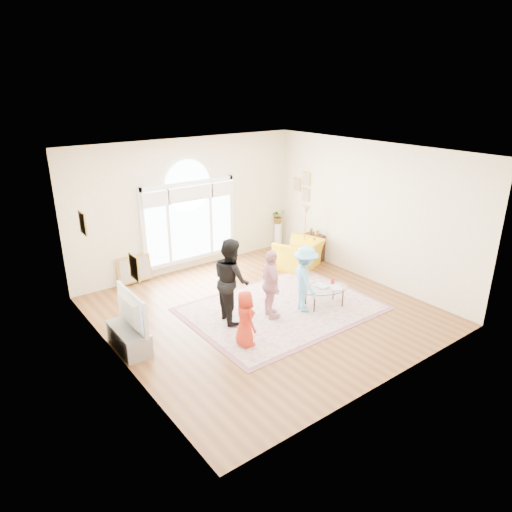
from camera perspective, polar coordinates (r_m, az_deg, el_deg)
ground at (r=9.40m, az=1.02°, el=-6.90°), size 6.00×6.00×0.00m
room_shell at (r=11.06m, az=-7.99°, el=5.94°), size 6.00×6.00×6.00m
area_rug at (r=9.49m, az=3.31°, el=-6.57°), size 3.60×2.60×0.02m
rug_border at (r=9.49m, az=3.31°, el=-6.59°), size 3.80×2.80×0.01m
tv_console at (r=8.36m, az=-15.59°, el=-9.89°), size 0.45×1.00×0.42m
television at (r=8.11m, az=-15.90°, el=-6.60°), size 0.17×1.14×0.66m
coffee_table at (r=9.53m, az=8.58°, el=-4.05°), size 1.17×0.92×0.54m
armchair at (r=11.45m, az=5.39°, el=0.22°), size 1.35×1.26×0.71m
side_cabinet at (r=11.98m, az=7.12°, el=1.06°), size 0.40×0.50×0.70m
floor_lamp at (r=11.52m, az=6.21°, el=5.16°), size 0.31×0.31×1.51m
plant_pedestal at (r=12.87m, az=2.75°, el=2.61°), size 0.20×0.20×0.70m
potted_plant at (r=12.71m, az=2.79°, el=5.00°), size 0.41×0.37×0.41m
leaning_picture at (r=11.01m, az=-14.80°, el=-3.29°), size 0.80×0.14×0.62m
child_red at (r=8.00m, az=-1.37°, el=-7.84°), size 0.38×0.54×1.03m
child_black at (r=8.73m, az=-3.11°, el=-3.02°), size 0.78×0.92×1.66m
child_pink at (r=8.84m, az=1.88°, el=-3.60°), size 0.60×0.88×1.40m
child_blue at (r=9.18m, az=6.17°, el=-2.87°), size 0.80×1.01×1.37m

